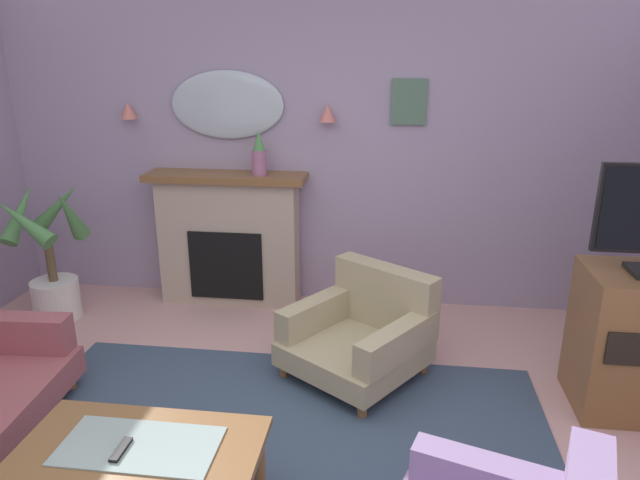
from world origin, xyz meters
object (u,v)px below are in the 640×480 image
object	(u,v)px
wall_mirror	(227,105)
tv_remote	(121,450)
wall_sconce_right	(328,113)
wall_sconce_left	(128,110)
mantel_vase_centre	(259,155)
framed_picture	(409,102)
armchair_near_fireplace	(363,331)
fireplace	(229,240)
potted_plant_corner_palm	(50,260)
coffee_table	(141,457)

from	to	relation	value
wall_mirror	tv_remote	size ratio (longest dim) A/B	6.00
wall_sconce_right	wall_sconce_left	bearing A→B (deg)	180.00
mantel_vase_centre	framed_picture	xyz separation A→B (m)	(1.20, 0.18, 0.42)
wall_sconce_left	armchair_near_fireplace	bearing A→B (deg)	-28.64
fireplace	mantel_vase_centre	bearing A→B (deg)	-5.39
framed_picture	potted_plant_corner_palm	size ratio (longest dim) A/B	0.31
fireplace	mantel_vase_centre	world-z (taller)	mantel_vase_centre
fireplace	tv_remote	distance (m)	2.64
wall_mirror	fireplace	bearing A→B (deg)	-90.00
wall_mirror	wall_sconce_left	bearing A→B (deg)	-176.63
fireplace	potted_plant_corner_palm	distance (m)	1.46
mantel_vase_centre	wall_sconce_left	bearing A→B (deg)	174.04
framed_picture	fireplace	bearing A→B (deg)	-174.23
tv_remote	armchair_near_fireplace	xyz separation A→B (m)	(0.99, 1.57, -0.15)
tv_remote	potted_plant_corner_palm	bearing A→B (deg)	127.55
tv_remote	armchair_near_fireplace	bearing A→B (deg)	57.92
armchair_near_fireplace	tv_remote	bearing A→B (deg)	-122.08
wall_sconce_right	potted_plant_corner_palm	size ratio (longest dim) A/B	0.12
coffee_table	armchair_near_fireplace	world-z (taller)	armchair_near_fireplace
mantel_vase_centre	tv_remote	bearing A→B (deg)	-91.05
fireplace	coffee_table	bearing A→B (deg)	-83.04
framed_picture	potted_plant_corner_palm	distance (m)	3.19
fireplace	wall_sconce_left	distance (m)	1.38
mantel_vase_centre	potted_plant_corner_palm	xyz separation A→B (m)	(-1.66, -0.49, -0.81)
mantel_vase_centre	framed_picture	bearing A→B (deg)	8.53
mantel_vase_centre	tv_remote	size ratio (longest dim) A/B	2.29
wall_mirror	armchair_near_fireplace	size ratio (longest dim) A/B	0.85
wall_mirror	armchair_near_fireplace	bearing A→B (deg)	-43.87
wall_sconce_right	armchair_near_fireplace	xyz separation A→B (m)	(0.39, -1.14, -1.35)
coffee_table	potted_plant_corner_palm	size ratio (longest dim) A/B	0.95
wall_sconce_left	mantel_vase_centre	bearing A→B (deg)	-5.96
wall_sconce_right	fireplace	bearing A→B (deg)	-173.84
fireplace	tv_remote	bearing A→B (deg)	-84.50
mantel_vase_centre	framed_picture	size ratio (longest dim) A/B	1.02
framed_picture	coffee_table	xyz separation A→B (m)	(-1.19, -2.73, -1.37)
fireplace	wall_mirror	xyz separation A→B (m)	(0.00, 0.14, 1.14)
wall_mirror	framed_picture	world-z (taller)	wall_mirror
fireplace	framed_picture	distance (m)	1.91
fireplace	wall_sconce_left	bearing A→B (deg)	173.84
wall_sconce_right	armchair_near_fireplace	distance (m)	1.81
mantel_vase_centre	coffee_table	xyz separation A→B (m)	(0.01, -2.55, -0.94)
wall_sconce_left	framed_picture	world-z (taller)	framed_picture
mantel_vase_centre	wall_mirror	world-z (taller)	wall_mirror
wall_mirror	wall_sconce_right	world-z (taller)	wall_mirror
tv_remote	wall_sconce_right	bearing A→B (deg)	77.58
fireplace	tv_remote	world-z (taller)	fireplace
framed_picture	armchair_near_fireplace	distance (m)	1.90
wall_sconce_right	framed_picture	world-z (taller)	framed_picture
potted_plant_corner_palm	wall_sconce_left	bearing A→B (deg)	50.25
armchair_near_fireplace	fireplace	bearing A→B (deg)	139.74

